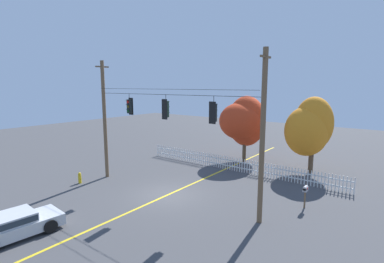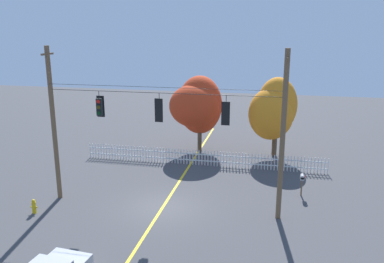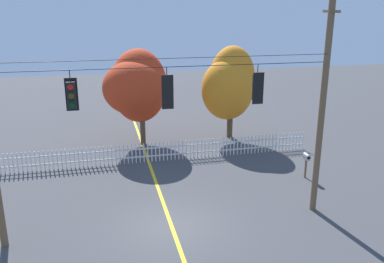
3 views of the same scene
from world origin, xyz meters
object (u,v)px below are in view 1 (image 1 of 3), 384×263
object	(u,v)px
parked_car	(14,225)
traffic_signal_northbound_secondary	(166,109)
traffic_signal_westbound_side	(214,113)
autumn_maple_near_fence	(243,121)
traffic_signal_southbound_primary	(130,106)
fire_hydrant	(80,178)
autumn_maple_mid	(309,128)
roadside_mailbox	(305,190)

from	to	relation	value
parked_car	traffic_signal_northbound_secondary	bearing A→B (deg)	75.47
traffic_signal_westbound_side	autumn_maple_near_fence	bearing A→B (deg)	108.56
traffic_signal_southbound_primary	fire_hydrant	distance (m)	6.40
traffic_signal_westbound_side	fire_hydrant	bearing A→B (deg)	-167.96
autumn_maple_mid	fire_hydrant	world-z (taller)	autumn_maple_mid
traffic_signal_northbound_secondary	roadside_mailbox	xyz separation A→B (m)	(7.69, 3.23, -4.46)
autumn_maple_near_fence	roadside_mailbox	world-z (taller)	autumn_maple_near_fence
traffic_signal_northbound_secondary	autumn_maple_mid	size ratio (longest dim) A/B	0.25
autumn_maple_mid	traffic_signal_southbound_primary	bearing A→B (deg)	-131.60
traffic_signal_northbound_secondary	fire_hydrant	distance (m)	8.54
traffic_signal_southbound_primary	autumn_maple_mid	distance (m)	13.93
fire_hydrant	traffic_signal_southbound_primary	bearing A→B (deg)	34.38
traffic_signal_westbound_side	fire_hydrant	distance (m)	11.41
traffic_signal_southbound_primary	fire_hydrant	xyz separation A→B (m)	(-3.14, -2.15, -5.15)
autumn_maple_mid	roadside_mailbox	world-z (taller)	autumn_maple_mid
traffic_signal_southbound_primary	traffic_signal_northbound_secondary	xyz separation A→B (m)	(3.35, -0.02, -0.02)
traffic_signal_westbound_side	traffic_signal_northbound_secondary	bearing A→B (deg)	-180.00
fire_hydrant	roadside_mailbox	size ratio (longest dim) A/B	0.61
traffic_signal_northbound_secondary	parked_car	size ratio (longest dim) A/B	0.37
traffic_signal_northbound_secondary	parked_car	bearing A→B (deg)	-104.53
roadside_mailbox	fire_hydrant	bearing A→B (deg)	-159.31
autumn_maple_near_fence	autumn_maple_mid	xyz separation A→B (m)	(5.91, -0.33, -0.07)
traffic_signal_westbound_side	roadside_mailbox	xyz separation A→B (m)	(4.20, 3.23, -4.44)
autumn_maple_mid	fire_hydrant	xyz separation A→B (m)	(-12.30, -12.47, -3.25)
roadside_mailbox	parked_car	bearing A→B (deg)	-130.64
traffic_signal_westbound_side	fire_hydrant	world-z (taller)	traffic_signal_westbound_side
traffic_signal_southbound_primary	autumn_maple_mid	bearing A→B (deg)	48.40
roadside_mailbox	traffic_signal_northbound_secondary	bearing A→B (deg)	-157.23
parked_car	roadside_mailbox	size ratio (longest dim) A/B	3.12
autumn_maple_near_fence	roadside_mailbox	size ratio (longest dim) A/B	4.58
autumn_maple_near_fence	parked_car	xyz separation A→B (m)	(-2.03, -18.87, -3.11)
parked_car	roadside_mailbox	xyz separation A→B (m)	(9.81, 11.43, 0.46)
traffic_signal_westbound_side	autumn_maple_mid	distance (m)	10.76
traffic_signal_northbound_secondary	parked_car	xyz separation A→B (m)	(-2.13, -8.21, -4.92)
traffic_signal_northbound_secondary	roadside_mailbox	distance (m)	9.45
autumn_maple_mid	fire_hydrant	size ratio (longest dim) A/B	7.66
parked_car	roadside_mailbox	distance (m)	15.07
autumn_maple_mid	parked_car	world-z (taller)	autumn_maple_mid
traffic_signal_westbound_side	parked_car	world-z (taller)	traffic_signal_westbound_side
autumn_maple_near_fence	autumn_maple_mid	size ratio (longest dim) A/B	0.99
traffic_signal_southbound_primary	roadside_mailbox	distance (m)	12.33
traffic_signal_southbound_primary	parked_car	xyz separation A→B (m)	(1.22, -8.22, -4.94)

